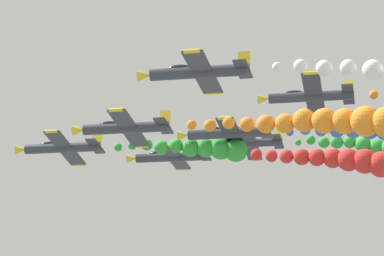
{
  "coord_description": "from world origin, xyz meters",
  "views": [
    {
      "loc": [
        -93.55,
        -21.51,
        107.98
      ],
      "look_at": [
        0.0,
        0.0,
        127.47
      ],
      "focal_mm": 82.58,
      "sensor_mm": 36.0,
      "label": 1
    }
  ],
  "objects_px": {
    "airplane_right_outer": "(197,72)",
    "airplane_high_slot": "(309,96)",
    "airplane_lead": "(61,148)",
    "airplane_trailing": "(246,143)",
    "airplane_left_outer": "(227,133)",
    "airplane_left_inner": "(124,128)",
    "airplane_right_inner": "(171,157)"
  },
  "relations": [
    {
      "from": "airplane_right_outer",
      "to": "airplane_high_slot",
      "type": "distance_m",
      "value": 19.83
    },
    {
      "from": "airplane_lead",
      "to": "airplane_trailing",
      "type": "bearing_deg",
      "value": -46.22
    },
    {
      "from": "airplane_lead",
      "to": "airplane_left_outer",
      "type": "bearing_deg",
      "value": -92.32
    },
    {
      "from": "airplane_left_outer",
      "to": "airplane_left_inner",
      "type": "bearing_deg",
      "value": 132.74
    },
    {
      "from": "airplane_right_inner",
      "to": "airplane_left_outer",
      "type": "relative_size",
      "value": 1.0
    },
    {
      "from": "airplane_right_inner",
      "to": "airplane_lead",
      "type": "bearing_deg",
      "value": 130.68
    },
    {
      "from": "airplane_left_inner",
      "to": "airplane_right_inner",
      "type": "xyz_separation_m",
      "value": [
        18.42,
        -0.22,
        0.02
      ]
    },
    {
      "from": "airplane_left_outer",
      "to": "airplane_trailing",
      "type": "bearing_deg",
      "value": 3.15
    },
    {
      "from": "airplane_trailing",
      "to": "airplane_lead",
      "type": "bearing_deg",
      "value": 133.78
    },
    {
      "from": "airplane_trailing",
      "to": "airplane_high_slot",
      "type": "height_order",
      "value": "airplane_high_slot"
    },
    {
      "from": "airplane_right_inner",
      "to": "airplane_right_outer",
      "type": "distance_m",
      "value": 29.96
    },
    {
      "from": "airplane_left_inner",
      "to": "airplane_high_slot",
      "type": "height_order",
      "value": "airplane_high_slot"
    },
    {
      "from": "airplane_right_inner",
      "to": "airplane_left_outer",
      "type": "distance_m",
      "value": 13.4
    },
    {
      "from": "airplane_high_slot",
      "to": "airplane_right_inner",
      "type": "bearing_deg",
      "value": 60.19
    },
    {
      "from": "airplane_left_inner",
      "to": "airplane_high_slot",
      "type": "bearing_deg",
      "value": -65.94
    },
    {
      "from": "airplane_trailing",
      "to": "airplane_high_slot",
      "type": "xyz_separation_m",
      "value": [
        -18.92,
        -10.08,
        1.26
      ]
    },
    {
      "from": "airplane_right_outer",
      "to": "airplane_trailing",
      "type": "bearing_deg",
      "value": 2.72
    },
    {
      "from": "airplane_lead",
      "to": "airplane_left_outer",
      "type": "xyz_separation_m",
      "value": [
        -0.79,
        -19.6,
        0.7
      ]
    },
    {
      "from": "airplane_left_inner",
      "to": "airplane_right_outer",
      "type": "height_order",
      "value": "airplane_right_outer"
    },
    {
      "from": "airplane_left_inner",
      "to": "airplane_trailing",
      "type": "height_order",
      "value": "airplane_trailing"
    },
    {
      "from": "airplane_left_inner",
      "to": "airplane_left_outer",
      "type": "relative_size",
      "value": 1.0
    },
    {
      "from": "airplane_high_slot",
      "to": "airplane_lead",
      "type": "bearing_deg",
      "value": 87.76
    },
    {
      "from": "airplane_left_outer",
      "to": "airplane_high_slot",
      "type": "xyz_separation_m",
      "value": [
        -0.33,
        -9.06,
        3.57
      ]
    },
    {
      "from": "airplane_right_outer",
      "to": "airplane_high_slot",
      "type": "bearing_deg",
      "value": -24.91
    },
    {
      "from": "airplane_right_outer",
      "to": "airplane_left_outer",
      "type": "bearing_deg",
      "value": 2.28
    },
    {
      "from": "airplane_left_outer",
      "to": "airplane_lead",
      "type": "bearing_deg",
      "value": 87.68
    },
    {
      "from": "airplane_right_outer",
      "to": "airplane_high_slot",
      "type": "relative_size",
      "value": 1.0
    },
    {
      "from": "airplane_lead",
      "to": "airplane_right_inner",
      "type": "relative_size",
      "value": 1.0
    },
    {
      "from": "airplane_left_inner",
      "to": "airplane_right_outer",
      "type": "relative_size",
      "value": 1.0
    },
    {
      "from": "airplane_lead",
      "to": "airplane_right_outer",
      "type": "relative_size",
      "value": 1.0
    },
    {
      "from": "airplane_trailing",
      "to": "airplane_high_slot",
      "type": "bearing_deg",
      "value": -151.95
    },
    {
      "from": "airplane_lead",
      "to": "airplane_high_slot",
      "type": "height_order",
      "value": "airplane_high_slot"
    }
  ]
}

